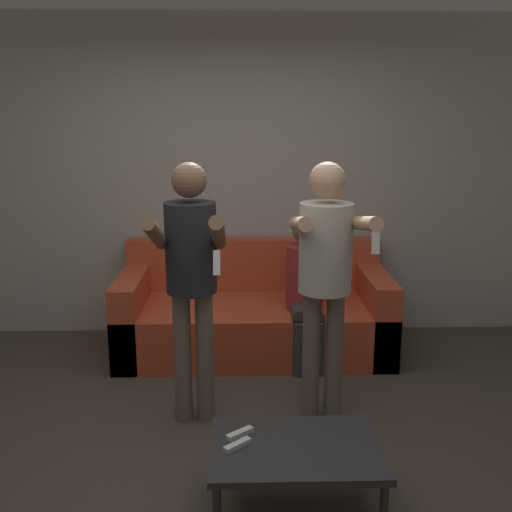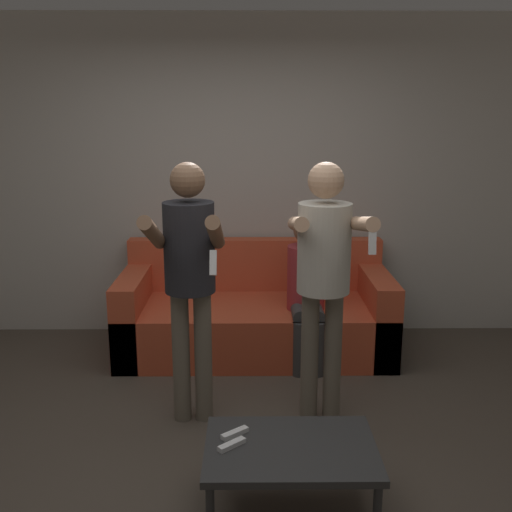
# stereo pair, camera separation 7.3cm
# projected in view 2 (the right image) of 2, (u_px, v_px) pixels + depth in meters

# --- Properties ---
(ground_plane) EXTENTS (14.00, 14.00, 0.00)m
(ground_plane) POSITION_uv_depth(u_px,v_px,m) (224.00, 463.00, 3.35)
(ground_plane) COLOR #4C4238
(wall_back) EXTENTS (6.40, 0.06, 2.70)m
(wall_back) POSITION_uv_depth(u_px,v_px,m) (233.00, 179.00, 5.12)
(wall_back) COLOR #B7B2A8
(wall_back) RESTS_ON ground_plane
(couch) EXTENTS (2.15, 0.95, 0.86)m
(couch) POSITION_uv_depth(u_px,v_px,m) (255.00, 316.00, 4.89)
(couch) COLOR #C64C2D
(couch) RESTS_ON ground_plane
(person_standing_left) EXTENTS (0.43, 0.69, 1.63)m
(person_standing_left) POSITION_uv_depth(u_px,v_px,m) (189.00, 266.00, 3.58)
(person_standing_left) COLOR #6B6051
(person_standing_left) RESTS_ON ground_plane
(person_standing_right) EXTENTS (0.44, 0.70, 1.63)m
(person_standing_right) POSITION_uv_depth(u_px,v_px,m) (324.00, 264.00, 3.59)
(person_standing_right) COLOR #6B6051
(person_standing_right) RESTS_ON ground_plane
(person_seated) EXTENTS (0.29, 0.52, 1.14)m
(person_seated) POSITION_uv_depth(u_px,v_px,m) (307.00, 285.00, 4.57)
(person_seated) COLOR #383838
(person_seated) RESTS_ON ground_plane
(coffee_table) EXTENTS (0.82, 0.57, 0.37)m
(coffee_table) POSITION_uv_depth(u_px,v_px,m) (291.00, 453.00, 2.86)
(coffee_table) COLOR #2D2D2D
(coffee_table) RESTS_ON ground_plane
(remote_near) EXTENTS (0.14, 0.13, 0.02)m
(remote_near) POSITION_uv_depth(u_px,v_px,m) (232.00, 445.00, 2.84)
(remote_near) COLOR white
(remote_near) RESTS_ON coffee_table
(remote_far) EXTENTS (0.14, 0.12, 0.02)m
(remote_far) POSITION_uv_depth(u_px,v_px,m) (235.00, 433.00, 2.94)
(remote_far) COLOR white
(remote_far) RESTS_ON coffee_table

